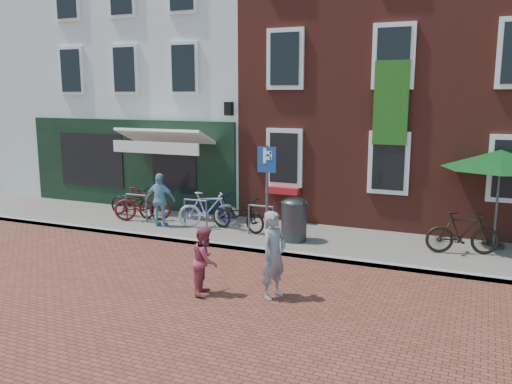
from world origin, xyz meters
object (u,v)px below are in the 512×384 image
at_px(parasol, 501,156).
at_px(bicycle_3, 208,210).
at_px(woman, 274,255).
at_px(boy, 205,260).
at_px(bicycle_0, 132,202).
at_px(bicycle_5, 463,233).
at_px(bicycle_2, 213,207).
at_px(cafe_person, 160,200).
at_px(parking_sign, 267,176).
at_px(bicycle_4, 238,214).
at_px(bicycle_1, 143,204).
at_px(litter_bin, 294,217).

bearing_deg(parasol, bicycle_3, -172.70).
bearing_deg(woman, bicycle_3, 60.63).
distance_m(boy, bicycle_0, 6.80).
bearing_deg(bicycle_5, bicycle_2, 71.04).
relative_size(cafe_person, bicycle_0, 0.88).
relative_size(parking_sign, bicycle_4, 1.41).
bearing_deg(bicycle_3, woman, -163.33).
bearing_deg(bicycle_2, parasol, -79.56).
distance_m(parking_sign, parasol, 5.66).
height_order(parasol, bicycle_5, parasol).
relative_size(bicycle_0, bicycle_5, 1.03).
bearing_deg(woman, bicycle_1, 74.54).
bearing_deg(litter_bin, bicycle_3, 172.00).
xyz_separation_m(parasol, boy, (-5.18, -5.28, -1.72)).
height_order(bicycle_0, bicycle_5, bicycle_5).
xyz_separation_m(litter_bin, bicycle_5, (4.04, 0.48, -0.12)).
xyz_separation_m(parasol, bicycle_5, (-0.71, -0.85, -1.78)).
bearing_deg(bicycle_4, boy, -151.05).
bearing_deg(bicycle_2, bicycle_1, 114.32).
distance_m(woman, bicycle_3, 5.35).
height_order(parasol, bicycle_1, parasol).
height_order(boy, bicycle_3, boy).
distance_m(litter_bin, cafe_person, 4.00).
bearing_deg(bicycle_3, bicycle_0, 59.89).
relative_size(litter_bin, bicycle_5, 0.71).
relative_size(parasol, bicycle_1, 1.62).
bearing_deg(bicycle_5, woman, 126.74).
relative_size(cafe_person, bicycle_4, 0.88).
bearing_deg(parasol, boy, -134.49).
xyz_separation_m(boy, bicycle_4, (-1.31, 4.31, -0.11)).
distance_m(boy, bicycle_5, 6.29).
height_order(boy, cafe_person, cafe_person).
relative_size(boy, bicycle_2, 0.77).
bearing_deg(parking_sign, woman, -65.83).
xyz_separation_m(bicycle_0, bicycle_4, (3.73, -0.26, 0.00)).
bearing_deg(bicycle_0, woman, -116.73).
xyz_separation_m(litter_bin, parking_sign, (-0.67, -0.22, 1.06)).
xyz_separation_m(bicycle_0, bicycle_5, (9.52, -0.14, 0.05)).
height_order(bicycle_0, bicycle_4, same).
relative_size(bicycle_0, bicycle_1, 1.03).
relative_size(parking_sign, bicycle_0, 1.41).
bearing_deg(boy, woman, -91.87).
xyz_separation_m(litter_bin, cafe_person, (-4.00, -0.06, 0.14)).
distance_m(cafe_person, bicycle_1, 0.98).
xyz_separation_m(cafe_person, bicycle_2, (1.15, 0.98, -0.31)).
xyz_separation_m(bicycle_2, bicycle_5, (6.89, -0.44, 0.05)).
distance_m(bicycle_4, bicycle_5, 5.79).
height_order(bicycle_2, bicycle_5, bicycle_5).
bearing_deg(parasol, bicycle_2, -176.87).
distance_m(litter_bin, woman, 3.71).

